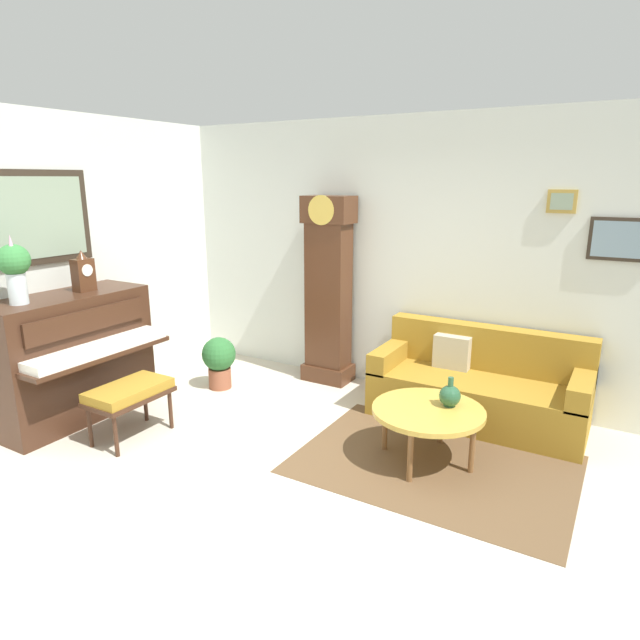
% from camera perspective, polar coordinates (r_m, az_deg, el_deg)
% --- Properties ---
extents(ground_plane, '(6.40, 6.00, 0.10)m').
position_cam_1_polar(ground_plane, '(4.21, -6.14, -17.58)').
color(ground_plane, beige).
extents(wall_left, '(0.13, 4.90, 2.80)m').
position_cam_1_polar(wall_left, '(5.59, -28.63, 4.86)').
color(wall_left, silver).
rests_on(wall_left, ground_plane).
extents(wall_back, '(5.30, 0.13, 2.80)m').
position_cam_1_polar(wall_back, '(5.72, 8.01, 6.59)').
color(wall_back, silver).
rests_on(wall_back, ground_plane).
extents(area_rug, '(2.10, 1.50, 0.01)m').
position_cam_1_polar(area_rug, '(4.52, 11.87, -14.60)').
color(area_rug, brown).
rests_on(area_rug, ground_plane).
extents(piano, '(0.87, 1.44, 1.18)m').
position_cam_1_polar(piano, '(5.52, -24.66, -3.51)').
color(piano, '#3D2316').
rests_on(piano, ground_plane).
extents(piano_bench, '(0.42, 0.70, 0.48)m').
position_cam_1_polar(piano_bench, '(4.96, -19.43, -7.32)').
color(piano_bench, '#3D2316').
rests_on(piano_bench, ground_plane).
extents(grandfather_clock, '(0.52, 0.34, 2.03)m').
position_cam_1_polar(grandfather_clock, '(5.86, 0.88, 2.58)').
color(grandfather_clock, '#4C2B19').
rests_on(grandfather_clock, ground_plane).
extents(couch, '(1.90, 0.80, 0.84)m').
position_cam_1_polar(couch, '(5.29, 16.34, -6.76)').
color(couch, olive).
rests_on(couch, ground_plane).
extents(coffee_table, '(0.88, 0.88, 0.45)m').
position_cam_1_polar(coffee_table, '(4.38, 11.31, -9.50)').
color(coffee_table, gold).
rests_on(coffee_table, ground_plane).
extents(mantel_clock, '(0.13, 0.18, 0.38)m').
position_cam_1_polar(mantel_clock, '(5.47, -23.65, 4.57)').
color(mantel_clock, '#4C2B19').
rests_on(mantel_clock, piano).
extents(flower_vase, '(0.26, 0.26, 0.58)m').
position_cam_1_polar(flower_vase, '(5.11, -29.48, 4.90)').
color(flower_vase, silver).
rests_on(flower_vase, piano).
extents(green_jug, '(0.17, 0.17, 0.24)m').
position_cam_1_polar(green_jug, '(4.42, 13.51, -7.75)').
color(green_jug, '#234C33').
rests_on(green_jug, coffee_table).
extents(potted_plant, '(0.36, 0.36, 0.56)m').
position_cam_1_polar(potted_plant, '(5.90, -10.58, -4.07)').
color(potted_plant, '#935138').
rests_on(potted_plant, ground_plane).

